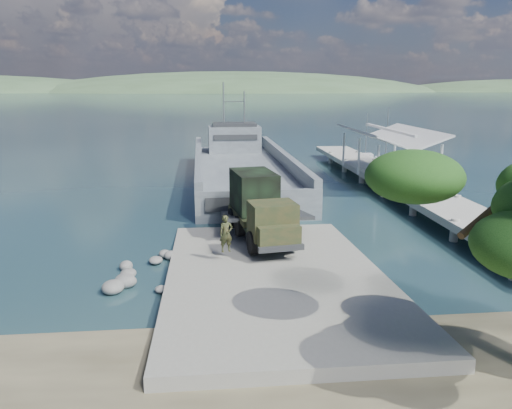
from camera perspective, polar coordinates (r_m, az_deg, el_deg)
name	(u,v)px	position (r m, az deg, el deg)	size (l,w,h in m)	color
ground	(271,273)	(24.85, 1.78, -7.82)	(1400.00, 1400.00, 0.00)	#18343A
boat_ramp	(274,276)	(23.83, 2.10, -8.14)	(10.00, 18.00, 0.50)	gray
shoreline_rocks	(145,274)	(25.33, -12.55, -7.74)	(3.20, 5.60, 0.90)	#5D5D5A
distant_headlands	(252,92)	(585.40, -0.46, 12.76)	(1000.00, 240.00, 48.00)	#364F31
pier	(391,172)	(45.30, 15.20, 3.65)	(6.40, 44.00, 6.10)	#9C9B92
landing_craft	(242,174)	(47.20, -1.64, 3.55)	(8.97, 33.86, 10.02)	#4F555E
military_truck	(260,207)	(28.27, 0.42, -0.28)	(3.50, 8.00, 3.59)	black
soldier	(226,241)	(25.02, -3.43, -4.19)	(0.69, 0.45, 1.88)	#1F301A
sailboat_near	(385,163)	(58.76, 14.56, 4.66)	(2.61, 5.71, 6.71)	#BBBBBB
sailboat_far	(365,158)	(61.81, 12.39, 5.16)	(1.77, 4.90, 5.86)	#BBBBBB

